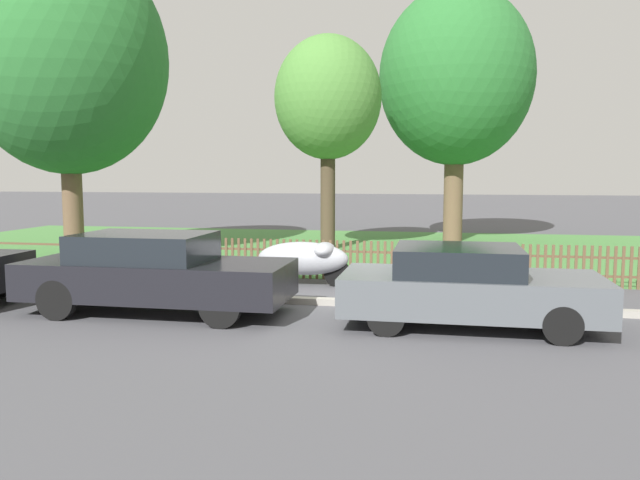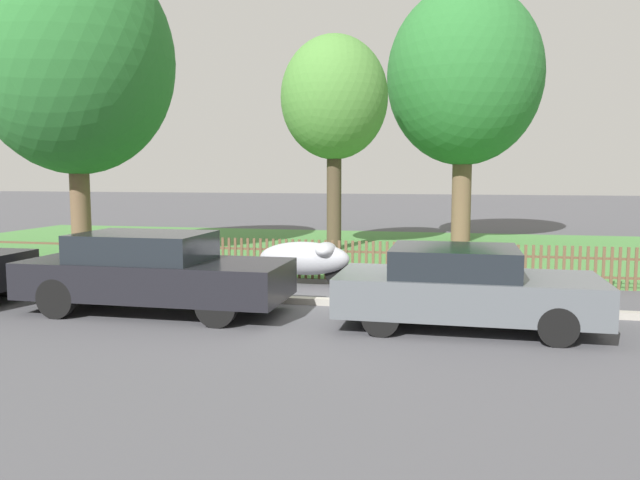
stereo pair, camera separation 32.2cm
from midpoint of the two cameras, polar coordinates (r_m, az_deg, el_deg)
name	(u,v)px [view 1 (the left image)]	position (r m, az deg, el deg)	size (l,w,h in m)	color
ground_plane	(350,307)	(11.34, 1.91, -6.14)	(120.00, 120.00, 0.00)	#4C4C51
kerb_stone	(350,303)	(11.42, 1.99, -5.74)	(32.07, 0.20, 0.12)	#9E998E
grass_strip	(389,249)	(19.86, 5.85, -0.83)	(32.07, 11.78, 0.01)	#477F3D
park_fence	(368,261)	(14.01, 3.73, -1.91)	(32.07, 0.05, 0.90)	brown
parked_car_black_saloon	(155,272)	(11.14, -15.69, -2.83)	(4.57, 1.75, 1.38)	black
parked_car_navy_estate	(467,286)	(10.03, 12.41, -4.14)	(4.01, 1.82, 1.27)	#51565B
covered_motorcycle	(305,258)	(13.38, -2.04, -1.68)	(2.06, 0.85, 0.94)	black
tree_nearest_kerb	(67,60)	(19.32, -22.62, 14.97)	(5.53, 5.53, 8.73)	brown
tree_behind_motorcycle	(328,99)	(19.73, 0.25, 12.75)	(3.31, 3.31, 6.63)	#473828
tree_mid_park	(456,78)	(22.81, 11.92, 14.31)	(5.32, 5.32, 8.80)	brown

